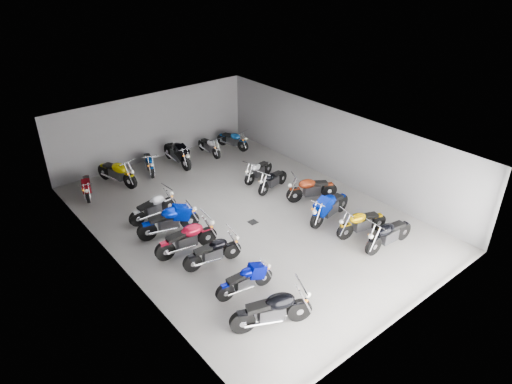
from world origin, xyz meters
The scene contains 24 objects.
ground centered at (0.00, 0.00, 0.00)m, with size 14.00×14.00×0.00m, color gray.
wall_back centered at (0.00, 7.00, 1.60)m, with size 10.00×0.10×3.20m, color slate.
wall_left centered at (-5.00, 0.00, 1.60)m, with size 0.10×14.00×3.20m, color slate.
wall_right centered at (5.00, 0.00, 1.60)m, with size 0.10×14.00×3.20m, color slate.
ceiling centered at (0.00, 0.00, 3.22)m, with size 10.00×14.00×0.04m, color black.
drain_grate centered at (0.00, -0.50, 0.01)m, with size 0.32×0.32×0.01m, color black.
motorcycle_left_a centered at (-2.89, -4.92, 0.56)m, with size 2.20×1.07×1.03m.
motorcycle_left_b centered at (-2.61, -3.37, 0.46)m, with size 1.91×0.45×0.84m.
motorcycle_left_c centered at (-2.58, -1.65, 0.49)m, with size 2.02×0.55×0.89m.
motorcycle_left_d centered at (-2.88, -0.53, 0.54)m, with size 2.25×0.51×0.99m.
motorcycle_left_e centered at (-2.80, 0.80, 0.55)m, with size 2.28×0.64×1.01m.
motorcycle_left_f centered at (-2.73, 2.11, 0.48)m, with size 2.02×0.44×0.89m.
motorcycle_right_a centered at (2.61, -4.66, 0.53)m, with size 2.21×0.46×0.97m.
motorcycle_right_b centered at (2.50, -3.57, 0.50)m, with size 2.05×0.64×0.91m.
motorcycle_right_c centered at (2.35, -2.16, 0.55)m, with size 2.30×0.57×1.01m.
motorcycle_right_d centered at (2.90, -0.67, 0.52)m, with size 2.02×1.02×0.95m.
motorcycle_right_e centered at (2.26, 0.98, 0.45)m, with size 1.85×0.55×0.82m.
motorcycle_right_f centered at (2.38, 2.08, 0.45)m, with size 1.85×0.58×0.82m.
motorcycle_back_a centered at (-4.01, 5.44, 0.44)m, with size 0.75×1.77×0.81m.
motorcycle_back_b centered at (-2.59, 5.62, 0.55)m, with size 0.84×2.24×1.01m.
motorcycle_back_c centered at (-0.98, 5.80, 0.46)m, with size 0.73×1.86×0.85m.
motorcycle_back_d centered at (0.43, 5.68, 0.57)m, with size 0.48×2.39×1.05m.
motorcycle_back_e centered at (2.23, 5.67, 0.45)m, with size 0.37×1.88×0.82m.
motorcycle_back_f centered at (3.58, 5.56, 0.47)m, with size 0.61×1.91×0.85m.
Camera 1 is at (-9.07, -11.78, 9.34)m, focal length 32.00 mm.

